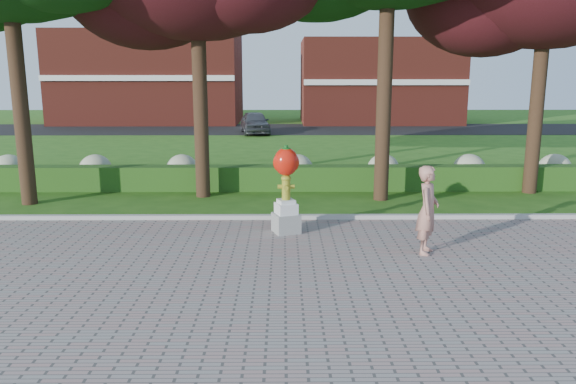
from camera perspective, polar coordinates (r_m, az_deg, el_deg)
The scene contains 11 objects.
ground at distance 11.87m, azimuth -3.00°, elevation -6.59°, with size 100.00×100.00×0.00m, color #295816.
walkway at distance 8.17m, azimuth -4.25°, elevation -15.36°, with size 40.00×14.00×0.04m, color gray.
curb at distance 14.73m, azimuth -2.49°, elevation -2.62°, with size 40.00×0.18×0.15m, color #ADADA5.
lawn_hedge at distance 18.57m, azimuth -2.07°, elevation 1.44°, with size 24.00×0.70×0.80m, color #224B15.
hydrangea_row at distance 19.52m, azimuth -0.32°, elevation 2.41°, with size 20.10×1.10×0.99m.
street at distance 39.43m, azimuth -1.23°, elevation 6.41°, with size 50.00×8.00×0.02m, color black.
building_left at distance 46.46m, azimuth -13.82°, elevation 11.21°, with size 14.00×8.00×7.00m, color maroon.
building_right at distance 45.87m, azimuth 9.09°, elevation 11.02°, with size 12.00×8.00×6.40m, color maroon.
hydrant_sculpture at distance 13.24m, azimuth -0.19°, elevation 0.52°, with size 0.73×0.73×2.10m.
woman at distance 12.09m, azimuth 14.01°, elevation -1.78°, with size 0.68×0.45×1.87m, color tan.
parked_car at distance 36.43m, azimuth -3.40°, elevation 7.07°, with size 1.67×4.16×1.42m, color #3F4147.
Camera 1 is at (0.53, -11.25, 3.75)m, focal length 35.00 mm.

